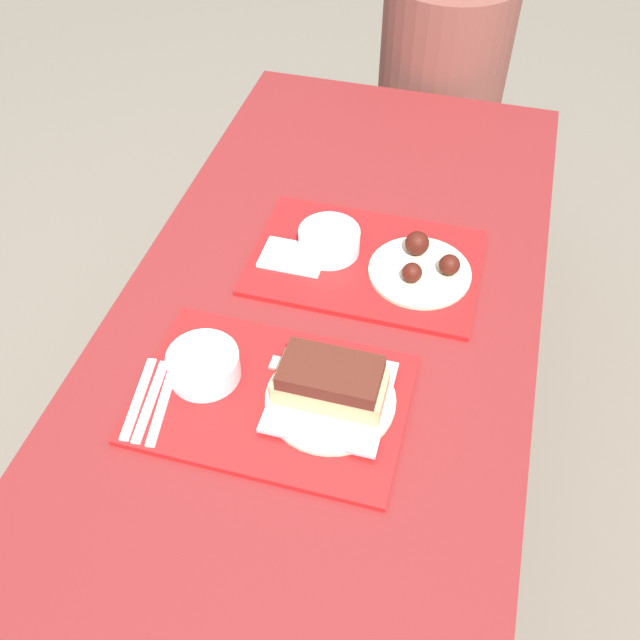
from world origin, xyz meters
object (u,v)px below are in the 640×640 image
object	(u,v)px
tray_near	(272,399)
person_seated_across	(444,62)
bowl_coleslaw_far	(329,240)
wings_plate_far	(422,265)
bowl_coleslaw_near	(204,364)
tray_far	(365,262)
brisket_sandwich_plate	(331,388)

from	to	relation	value
tray_near	person_seated_across	size ratio (longest dim) A/B	0.64
bowl_coleslaw_far	wings_plate_far	xyz separation A→B (m)	(0.19, -0.01, -0.01)
tray_near	bowl_coleslaw_near	bearing A→B (deg)	173.13
tray_far	bowl_coleslaw_far	world-z (taller)	bowl_coleslaw_far
tray_far	person_seated_across	size ratio (longest dim) A/B	0.64
wings_plate_far	bowl_coleslaw_near	bearing A→B (deg)	-131.74
tray_near	tray_far	xyz separation A→B (m)	(0.08, 0.38, 0.00)
tray_far	person_seated_across	world-z (taller)	person_seated_across
person_seated_across	tray_far	bearing A→B (deg)	-91.62
brisket_sandwich_plate	wings_plate_far	world-z (taller)	brisket_sandwich_plate
bowl_coleslaw_near	tray_far	bearing A→B (deg)	60.30
person_seated_across	tray_near	bearing A→B (deg)	-94.60
bowl_coleslaw_near	wings_plate_far	distance (m)	0.48
tray_far	bowl_coleslaw_near	size ratio (longest dim) A/B	3.67
tray_near	person_seated_across	distance (m)	1.30
bowl_coleslaw_far	tray_near	bearing A→B (deg)	-89.87
wings_plate_far	person_seated_across	bearing A→B (deg)	95.51
bowl_coleslaw_far	brisket_sandwich_plate	bearing A→B (deg)	-74.91
tray_near	person_seated_across	xyz separation A→B (m)	(0.10, 1.29, -0.03)
tray_near	brisket_sandwich_plate	xyz separation A→B (m)	(0.10, 0.02, 0.04)
bowl_coleslaw_near	wings_plate_far	bearing A→B (deg)	48.26
brisket_sandwich_plate	person_seated_across	distance (m)	1.28
tray_far	person_seated_across	distance (m)	0.92
brisket_sandwich_plate	wings_plate_far	distance (m)	0.37
wings_plate_far	tray_near	bearing A→B (deg)	-117.26
bowl_coleslaw_near	wings_plate_far	size ratio (longest dim) A/B	0.61
wings_plate_far	person_seated_across	world-z (taller)	person_seated_across
tray_near	brisket_sandwich_plate	world-z (taller)	brisket_sandwich_plate
person_seated_across	wings_plate_far	bearing A→B (deg)	-84.49
tray_near	bowl_coleslaw_near	size ratio (longest dim) A/B	3.67
bowl_coleslaw_near	brisket_sandwich_plate	xyz separation A→B (m)	(0.23, 0.00, 0.01)
wings_plate_far	person_seated_across	size ratio (longest dim) A/B	0.28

